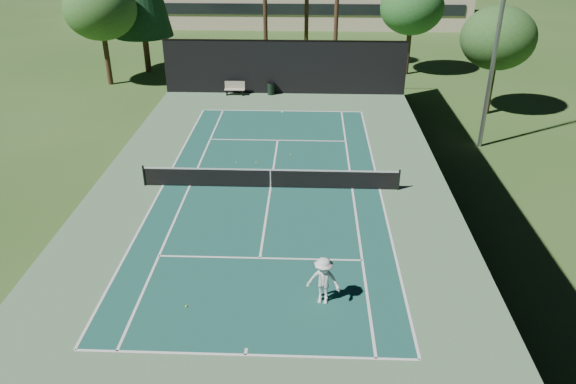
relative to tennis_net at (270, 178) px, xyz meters
name	(u,v)px	position (x,y,z in m)	size (l,w,h in m)	color
ground	(271,188)	(0.00, 0.00, -0.56)	(160.00, 160.00, 0.00)	#30531F
apron_slab	(271,188)	(0.00, 0.00, -0.55)	(18.00, 32.00, 0.01)	#597F59
court_surface	(271,187)	(0.00, 0.00, -0.55)	(10.97, 23.77, 0.01)	#195248
court_lines	(271,187)	(0.00, 0.00, -0.54)	(11.07, 23.87, 0.01)	white
tennis_net	(270,178)	(0.00, 0.00, 0.00)	(12.90, 0.10, 1.10)	black
fence	(270,150)	(0.00, 0.06, 1.45)	(18.04, 32.05, 4.03)	black
player	(323,281)	(2.49, -9.10, 0.37)	(1.20, 0.69, 1.85)	white
tennis_ball_a	(186,306)	(-2.35, -9.58, -0.52)	(0.08, 0.08, 0.08)	#D5F036
tennis_ball_b	(256,162)	(-1.00, 3.06, -0.52)	(0.07, 0.07, 0.07)	#CEE433
tennis_ball_c	(291,154)	(0.88, 4.22, -0.52)	(0.08, 0.08, 0.08)	#B9D330
tennis_ball_d	(236,162)	(-2.10, 2.97, -0.53)	(0.06, 0.06, 0.06)	yellow
park_bench	(235,88)	(-3.73, 15.52, -0.01)	(1.50, 0.45, 1.02)	beige
trash_bin	(271,88)	(-1.02, 15.72, -0.08)	(0.56, 0.56, 0.95)	black
decid_tree_a	(412,7)	(10.00, 22.00, 4.86)	(5.12, 5.12, 7.62)	#49311F
decid_tree_b	(498,38)	(14.00, 12.00, 4.52)	(4.80, 4.80, 7.14)	#49301F
decid_tree_c	(100,9)	(-14.00, 18.00, 5.21)	(5.44, 5.44, 8.09)	#48311F
light_pole	(498,35)	(12.00, 6.00, 5.90)	(0.90, 0.25, 12.22)	gray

